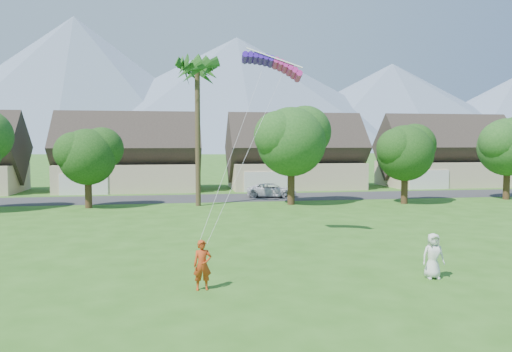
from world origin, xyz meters
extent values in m
plane|color=#2D6019|center=(0.00, 0.00, 0.00)|extent=(500.00, 500.00, 0.00)
cube|color=#2D2D30|center=(0.00, 34.00, 0.01)|extent=(90.00, 7.00, 0.01)
imported|color=#B43914|center=(-2.95, 4.19, 0.93)|extent=(0.70, 0.47, 1.86)
imported|color=silver|center=(6.27, 4.27, 0.91)|extent=(0.94, 0.66, 1.83)
imported|color=silver|center=(5.46, 34.00, 0.68)|extent=(5.27, 3.35, 1.35)
cone|color=slate|center=(-55.00, 260.00, 35.00)|extent=(190.00, 190.00, 70.00)
cone|color=slate|center=(30.00, 260.00, 31.00)|extent=(240.00, 240.00, 62.00)
cone|color=slate|center=(120.00, 260.00, 25.00)|extent=(200.00, 200.00, 50.00)
cube|color=beige|center=(-9.00, 43.00, 1.50)|extent=(15.00, 8.00, 3.00)
cube|color=#382D28|center=(-9.00, 43.00, 4.79)|extent=(15.75, 8.15, 8.15)
cube|color=silver|center=(-13.20, 38.94, 1.10)|extent=(4.80, 0.12, 2.20)
cube|color=beige|center=(10.00, 43.00, 1.50)|extent=(15.00, 8.00, 3.00)
cube|color=#382D28|center=(10.00, 43.00, 4.79)|extent=(15.75, 8.15, 8.15)
cube|color=silver|center=(5.80, 38.94, 1.10)|extent=(4.80, 0.12, 2.20)
cube|color=beige|center=(29.00, 43.00, 1.50)|extent=(15.00, 8.00, 3.00)
cube|color=#382D28|center=(29.00, 43.00, 4.79)|extent=(15.75, 8.15, 8.15)
cube|color=silver|center=(24.80, 38.94, 1.10)|extent=(4.80, 0.12, 2.20)
cylinder|color=#47301C|center=(-11.00, 28.50, 1.09)|extent=(0.56, 0.56, 2.18)
sphere|color=#214916|center=(-11.00, 28.50, 4.22)|extent=(4.62, 4.62, 4.62)
cylinder|color=#47301C|center=(6.00, 28.00, 1.41)|extent=(0.62, 0.62, 2.82)
sphere|color=#214916|center=(6.00, 28.00, 5.46)|extent=(5.98, 5.98, 5.98)
cylinder|color=#47301C|center=(16.00, 27.00, 1.15)|extent=(0.58, 0.58, 2.30)
sphere|color=#214916|center=(16.00, 27.00, 4.46)|extent=(4.90, 4.90, 4.90)
cylinder|color=#47301C|center=(27.00, 28.50, 1.28)|extent=(0.60, 0.60, 2.56)
sphere|color=#214916|center=(27.00, 28.50, 4.96)|extent=(5.44, 5.44, 5.44)
cylinder|color=#4C3D26|center=(-2.00, 28.50, 6.00)|extent=(0.44, 0.44, 12.00)
sphere|color=#286021|center=(-2.00, 28.50, 12.30)|extent=(3.00, 3.00, 3.00)
cube|color=#3C16AB|center=(0.53, 12.53, 9.72)|extent=(1.79, 1.28, 0.50)
cube|color=#C02487|center=(2.17, 12.53, 9.72)|extent=(1.79, 1.28, 0.50)
camera|label=1|loc=(-3.89, -14.03, 5.50)|focal=35.00mm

